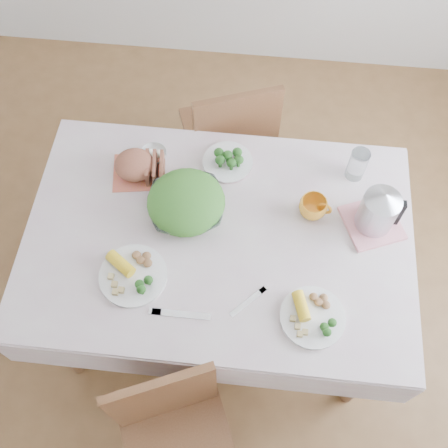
# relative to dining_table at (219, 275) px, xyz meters

# --- Properties ---
(floor) EXTENTS (3.60, 3.60, 0.00)m
(floor) POSITION_rel_dining_table_xyz_m (0.00, 0.00, -0.38)
(floor) COLOR brown
(floor) RESTS_ON ground
(dining_table) EXTENTS (1.40, 0.90, 0.75)m
(dining_table) POSITION_rel_dining_table_xyz_m (0.00, 0.00, 0.00)
(dining_table) COLOR brown
(dining_table) RESTS_ON floor
(tablecloth) EXTENTS (1.50, 1.00, 0.01)m
(tablecloth) POSITION_rel_dining_table_xyz_m (0.00, 0.00, 0.38)
(tablecloth) COLOR beige
(tablecloth) RESTS_ON dining_table
(chair_far) EXTENTS (0.53, 0.53, 0.92)m
(chair_far) POSITION_rel_dining_table_xyz_m (-0.04, 0.75, 0.09)
(chair_far) COLOR brown
(chair_far) RESTS_ON floor
(salad_bowl) EXTENTS (0.34, 0.34, 0.07)m
(salad_bowl) POSITION_rel_dining_table_xyz_m (-0.14, 0.10, 0.42)
(salad_bowl) COLOR white
(salad_bowl) RESTS_ON tablecloth
(dinner_plate_left) EXTENTS (0.35, 0.35, 0.02)m
(dinner_plate_left) POSITION_rel_dining_table_xyz_m (-0.29, -0.21, 0.40)
(dinner_plate_left) COLOR white
(dinner_plate_left) RESTS_ON tablecloth
(dinner_plate_right) EXTENTS (0.24, 0.24, 0.02)m
(dinner_plate_right) POSITION_rel_dining_table_xyz_m (0.37, -0.30, 0.40)
(dinner_plate_right) COLOR white
(dinner_plate_right) RESTS_ON tablecloth
(broccoli_plate) EXTENTS (0.24, 0.24, 0.02)m
(broccoli_plate) POSITION_rel_dining_table_xyz_m (0.00, 0.34, 0.40)
(broccoli_plate) COLOR beige
(broccoli_plate) RESTS_ON tablecloth
(napkin) EXTENTS (0.22, 0.22, 0.00)m
(napkin) POSITION_rel_dining_table_xyz_m (-0.37, 0.26, 0.39)
(napkin) COLOR #DC6C4F
(napkin) RESTS_ON tablecloth
(bread_loaf) EXTENTS (0.19, 0.18, 0.10)m
(bread_loaf) POSITION_rel_dining_table_xyz_m (-0.37, 0.26, 0.45)
(bread_loaf) COLOR brown
(bread_loaf) RESTS_ON napkin
(fruit_bowl) EXTENTS (0.12, 0.12, 0.03)m
(fruit_bowl) POSITION_rel_dining_table_xyz_m (-0.31, 0.34, 0.40)
(fruit_bowl) COLOR white
(fruit_bowl) RESTS_ON tablecloth
(yellow_mug) EXTENTS (0.14, 0.14, 0.09)m
(yellow_mug) POSITION_rel_dining_table_xyz_m (0.35, 0.14, 0.43)
(yellow_mug) COLOR #FFA928
(yellow_mug) RESTS_ON tablecloth
(glass_tumbler) EXTENTS (0.10, 0.10, 0.14)m
(glass_tumbler) POSITION_rel_dining_table_xyz_m (0.52, 0.34, 0.45)
(glass_tumbler) COLOR white
(glass_tumbler) RESTS_ON tablecloth
(pink_tray) EXTENTS (0.27, 0.27, 0.02)m
(pink_tray) POSITION_rel_dining_table_xyz_m (0.59, 0.11, 0.40)
(pink_tray) COLOR pink
(pink_tray) RESTS_ON tablecloth
(electric_kettle) EXTENTS (0.14, 0.14, 0.20)m
(electric_kettle) POSITION_rel_dining_table_xyz_m (0.59, 0.11, 0.51)
(electric_kettle) COLOR #B2B5BA
(electric_kettle) RESTS_ON pink_tray
(fork_right) EXTENTS (0.13, 0.13, 0.00)m
(fork_right) POSITION_rel_dining_table_xyz_m (0.14, -0.26, 0.39)
(fork_right) COLOR silver
(fork_right) RESTS_ON tablecloth
(knife) EXTENTS (0.21, 0.03, 0.00)m
(knife) POSITION_rel_dining_table_xyz_m (-0.10, -0.33, 0.39)
(knife) COLOR silver
(knife) RESTS_ON tablecloth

